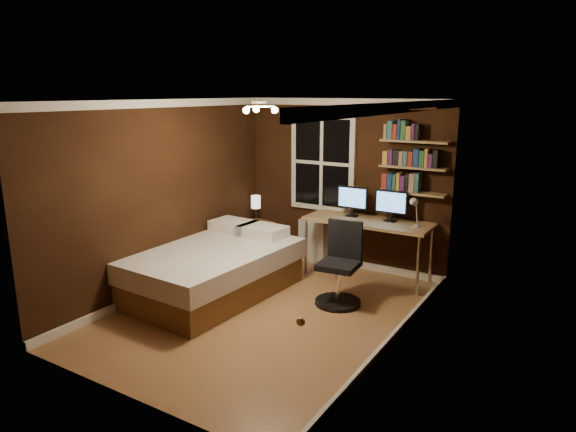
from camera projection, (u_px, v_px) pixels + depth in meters
The scene contains 24 objects.
floor at pixel (266, 312), 6.20m from camera, with size 4.20×4.20×0.00m, color #99643D.
wall_back at pixel (344, 184), 7.65m from camera, with size 3.20×0.04×2.50m, color black.
wall_left at pixel (164, 197), 6.72m from camera, with size 0.04×4.20×2.50m, color black.
wall_right at pixel (399, 231), 5.09m from camera, with size 0.04×4.20×2.50m, color black.
ceiling at pixel (264, 100), 5.61m from camera, with size 3.20×4.20×0.02m, color white.
window at pixel (323, 163), 7.72m from camera, with size 1.06×0.06×1.46m, color white.
door at pixel (325, 305), 3.87m from camera, with size 0.03×0.82×2.05m, color black, non-canonical shape.
door_knob at pixel (301, 322), 3.65m from camera, with size 0.06×0.06×0.06m, color #B39142.
ceiling_fixture at pixel (259, 110), 5.55m from camera, with size 0.44×0.44×0.18m, color beige, non-canonical shape.
bookshelf_lower at pixel (412, 193), 7.00m from camera, with size 0.92×0.22×0.03m, color #9D794C.
books_row_lower at pixel (413, 183), 6.97m from camera, with size 0.48×0.16×0.23m, color maroon, non-canonical shape.
bookshelf_middle at pixel (413, 167), 6.92m from camera, with size 0.92×0.22×0.03m, color #9D794C.
books_row_middle at pixel (414, 158), 6.88m from camera, with size 0.66×0.16×0.23m, color navy, non-canonical shape.
bookshelf_upper at pixel (415, 141), 6.83m from camera, with size 0.92×0.22×0.03m, color #9D794C.
books_row_upper at pixel (416, 131), 6.80m from camera, with size 0.48×0.16×0.23m, color #275B36, non-canonical shape.
bed at pixel (209, 268), 6.75m from camera, with size 1.74×2.34×0.77m.
nightstand at pixel (256, 239), 8.28m from camera, with size 0.44×0.44×0.56m, color brown.
bedside_lamp at pixel (256, 209), 8.16m from camera, with size 0.15×0.15×0.43m, color white, non-canonical shape.
radiator at pixel (313, 241), 8.00m from camera, with size 0.44×0.15×0.66m, color silver.
desk at pixel (368, 224), 7.18m from camera, with size 1.78×0.67×0.85m.
monitor_left at pixel (352, 201), 7.34m from camera, with size 0.46×0.12×0.44m, color black, non-canonical shape.
monitor_right at pixel (391, 206), 7.04m from camera, with size 0.46×0.12×0.44m, color black, non-canonical shape.
desk_lamp at pixel (415, 212), 6.68m from camera, with size 0.14×0.32×0.44m, color silver, non-canonical shape.
office_chair at pixel (340, 273), 6.38m from camera, with size 0.57×0.57×1.04m.
Camera 1 is at (3.24, -4.76, 2.59)m, focal length 32.00 mm.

